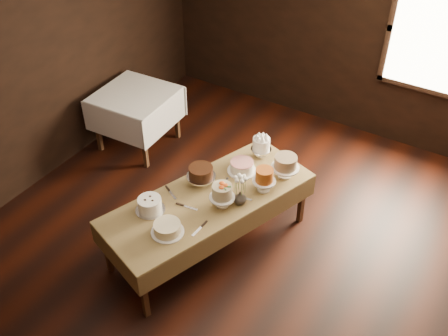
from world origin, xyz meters
TOP-DOWN VIEW (x-y plane):
  - floor at (0.00, 0.00)m, footprint 5.00×6.00m
  - wall_back at (0.00, 3.00)m, footprint 5.00×0.02m
  - wall_left at (-2.50, 0.00)m, footprint 0.02×6.00m
  - window at (1.30, 2.94)m, footprint 1.10×0.05m
  - display_table at (-0.05, -0.02)m, footprint 1.58×2.41m
  - side_table at (-1.91, 1.07)m, footprint 0.99×0.99m
  - cake_meringue at (0.07, 0.88)m, footprint 0.23×0.23m
  - cake_speckled at (0.45, 0.70)m, footprint 0.31×0.31m
  - cake_lattice at (0.02, 0.53)m, footprint 0.36×0.36m
  - cake_caramel at (0.37, 0.38)m, footprint 0.26×0.26m
  - cake_chocolate at (-0.23, 0.12)m, footprint 0.35×0.35m
  - cake_flowers at (0.13, -0.05)m, footprint 0.26×0.26m
  - cake_swirl at (-0.43, -0.49)m, footprint 0.32×0.32m
  - cake_cream at (-0.11, -0.64)m, footprint 0.35×0.35m
  - cake_server_a at (-0.11, -0.25)m, footprint 0.24×0.06m
  - cake_server_b at (0.12, -0.49)m, footprint 0.03×0.24m
  - cake_server_c at (-0.04, 0.28)m, footprint 0.06×0.24m
  - cake_server_d at (0.28, 0.16)m, footprint 0.24×0.07m
  - cake_server_e at (-0.38, -0.19)m, footprint 0.22×0.13m
  - flower_vase at (0.27, 0.07)m, footprint 0.18×0.18m
  - flower_bouquet at (0.27, 0.07)m, footprint 0.14×0.14m

SIDE VIEW (x-z plane):
  - floor at x=0.00m, z-range -0.01..0.01m
  - display_table at x=-0.05m, z-range 0.30..0.99m
  - cake_server_a at x=-0.11m, z-range 0.69..0.70m
  - cake_server_b at x=0.12m, z-range 0.69..0.70m
  - cake_server_c at x=-0.04m, z-range 0.69..0.70m
  - cake_server_d at x=0.28m, z-range 0.69..0.70m
  - cake_server_e at x=-0.38m, z-range 0.69..0.70m
  - side_table at x=-1.91m, z-range 0.30..1.10m
  - cake_cream at x=-0.11m, z-range 0.69..0.80m
  - cake_lattice at x=0.02m, z-range 0.69..0.81m
  - flower_vase at x=0.27m, z-range 0.69..0.84m
  - cake_swirl at x=-0.43m, z-range 0.69..0.84m
  - cake_chocolate at x=-0.23m, z-range 0.68..0.91m
  - cake_meringue at x=0.07m, z-range 0.68..0.93m
  - cake_flowers at x=0.13m, z-range 0.68..0.94m
  - cake_speckled at x=0.45m, z-range 0.68..0.95m
  - cake_caramel at x=0.37m, z-range 0.67..0.95m
  - flower_bouquet at x=0.27m, z-range 0.86..1.06m
  - wall_back at x=0.00m, z-range 0.00..2.80m
  - wall_left at x=-2.50m, z-range 0.00..2.80m
  - window at x=1.30m, z-range 0.95..2.25m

